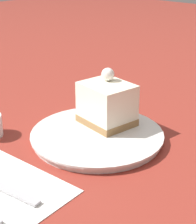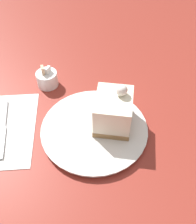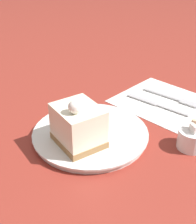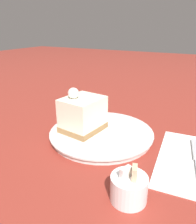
% 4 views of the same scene
% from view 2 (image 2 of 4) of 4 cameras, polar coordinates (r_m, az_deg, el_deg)
% --- Properties ---
extents(ground_plane, '(4.00, 4.00, 0.00)m').
position_cam_2_polar(ground_plane, '(0.64, -3.54, -2.41)').
color(ground_plane, maroon).
extents(plate, '(0.26, 0.26, 0.02)m').
position_cam_2_polar(plate, '(0.62, -0.86, -3.93)').
color(plate, silver).
rests_on(plate, ground_plane).
extents(cake_slice, '(0.10, 0.11, 0.11)m').
position_cam_2_polar(cake_slice, '(0.59, 3.55, 0.28)').
color(cake_slice, '#9E7547').
rests_on(cake_slice, plate).
extents(knife, '(0.04, 0.18, 0.00)m').
position_cam_2_polar(knife, '(0.66, -20.95, -4.49)').
color(knife, '#B2B2B7').
rests_on(knife, napkin).
extents(sugar_bowl, '(0.06, 0.06, 0.07)m').
position_cam_2_polar(sugar_bowl, '(0.74, -11.56, 7.48)').
color(sugar_bowl, white).
rests_on(sugar_bowl, ground_plane).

